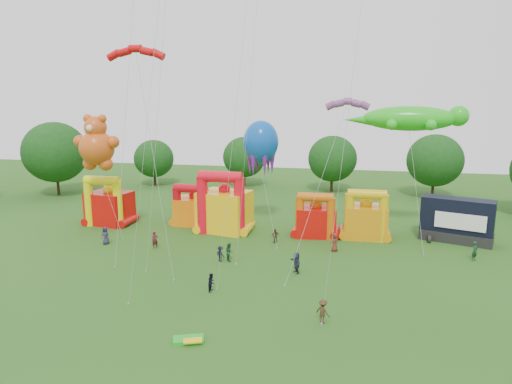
% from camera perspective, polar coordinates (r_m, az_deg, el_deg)
% --- Properties ---
extents(ground, '(160.00, 160.00, 0.00)m').
position_cam_1_polar(ground, '(30.50, -11.14, -19.63)').
color(ground, '#254F16').
rests_on(ground, ground).
extents(tree_ring, '(120.89, 122.97, 12.07)m').
position_cam_1_polar(tree_ring, '(28.77, -13.30, -7.89)').
color(tree_ring, '#352314').
rests_on(tree_ring, ground).
extents(bouncy_castle_0, '(5.68, 4.87, 6.41)m').
position_cam_1_polar(bouncy_castle_0, '(60.77, -17.95, -1.60)').
color(bouncy_castle_0, red).
rests_on(bouncy_castle_0, ground).
extents(bouncy_castle_1, '(4.83, 3.92, 5.42)m').
position_cam_1_polar(bouncy_castle_1, '(58.21, -7.74, -2.06)').
color(bouncy_castle_1, orange).
rests_on(bouncy_castle_1, ground).
extents(bouncy_castle_2, '(6.54, 5.65, 7.53)m').
position_cam_1_polar(bouncy_castle_2, '(54.73, -4.04, -2.03)').
color(bouncy_castle_2, yellow).
rests_on(bouncy_castle_2, ground).
extents(bouncy_castle_3, '(4.86, 4.07, 5.35)m').
position_cam_1_polar(bouncy_castle_3, '(53.28, 7.45, -3.35)').
color(bouncy_castle_3, red).
rests_on(bouncy_castle_3, ground).
extents(bouncy_castle_4, '(4.83, 3.90, 5.87)m').
position_cam_1_polar(bouncy_castle_4, '(53.63, 13.52, -3.28)').
color(bouncy_castle_4, orange).
rests_on(bouncy_castle_4, ground).
extents(stage_trailer, '(8.06, 5.13, 4.92)m').
position_cam_1_polar(stage_trailer, '(55.69, 23.82, -3.28)').
color(stage_trailer, black).
rests_on(stage_trailer, ground).
extents(teddy_bear_kite, '(6.79, 4.29, 14.07)m').
position_cam_1_polar(teddy_bear_kite, '(55.65, -18.60, 2.58)').
color(teddy_bear_kite, '#D25017').
rests_on(teddy_bear_kite, ground).
extents(gecko_kite, '(13.71, 10.04, 15.05)m').
position_cam_1_polar(gecko_kite, '(53.38, 19.04, 4.34)').
color(gecko_kite, green).
rests_on(gecko_kite, ground).
extents(octopus_kite, '(5.86, 11.46, 13.20)m').
position_cam_1_polar(octopus_kite, '(53.80, 1.25, 0.78)').
color(octopus_kite, '#0B4DB2').
rests_on(octopus_kite, ground).
extents(parafoil_kites, '(26.22, 12.42, 31.04)m').
position_cam_1_polar(parafoil_kites, '(42.33, -4.72, 4.28)').
color(parafoil_kites, red).
rests_on(parafoil_kites, ground).
extents(diamond_kites, '(19.16, 17.02, 39.18)m').
position_cam_1_polar(diamond_kites, '(39.57, -4.51, 12.38)').
color(diamond_kites, red).
rests_on(diamond_kites, ground).
extents(folded_kite_bundle, '(2.22, 1.63, 0.31)m').
position_cam_1_polar(folded_kite_bundle, '(31.83, -8.38, -17.81)').
color(folded_kite_bundle, green).
rests_on(folded_kite_bundle, ground).
extents(spectator_0, '(0.96, 0.63, 1.96)m').
position_cam_1_polar(spectator_0, '(52.82, -18.31, -5.20)').
color(spectator_0, '#292741').
rests_on(spectator_0, ground).
extents(spectator_1, '(0.80, 0.77, 1.85)m').
position_cam_1_polar(spectator_1, '(50.01, -12.52, -5.89)').
color(spectator_1, '#521720').
rests_on(spectator_1, ground).
extents(spectator_2, '(1.04, 1.10, 1.79)m').
position_cam_1_polar(spectator_2, '(45.37, -3.36, -7.48)').
color(spectator_2, '#1C4625').
rests_on(spectator_2, ground).
extents(spectator_3, '(1.17, 1.03, 1.57)m').
position_cam_1_polar(spectator_3, '(45.20, -4.47, -7.71)').
color(spectator_3, black).
rests_on(spectator_3, ground).
extents(spectator_4, '(0.99, 0.89, 1.61)m').
position_cam_1_polar(spectator_4, '(50.68, 2.43, -5.52)').
color(spectator_4, '#3F2A19').
rests_on(spectator_4, ground).
extents(spectator_5, '(1.43, 1.88, 1.98)m').
position_cam_1_polar(spectator_5, '(42.33, 5.08, -8.80)').
color(spectator_5, '#282C44').
rests_on(spectator_5, ground).
extents(spectator_6, '(1.14, 1.11, 1.97)m').
position_cam_1_polar(spectator_6, '(48.60, 9.76, -6.21)').
color(spectator_6, '#5C291A').
rests_on(spectator_6, ground).
extents(spectator_7, '(0.82, 0.84, 1.94)m').
position_cam_1_polar(spectator_7, '(50.17, 25.68, -6.67)').
color(spectator_7, '#163721').
rests_on(spectator_7, ground).
extents(spectator_8, '(0.63, 0.79, 1.55)m').
position_cam_1_polar(spectator_8, '(38.67, -5.57, -11.17)').
color(spectator_8, black).
rests_on(spectator_8, ground).
extents(spectator_9, '(1.31, 1.15, 1.76)m').
position_cam_1_polar(spectator_9, '(33.81, 8.35, -14.54)').
color(spectator_9, '#3D2C18').
rests_on(spectator_9, ground).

